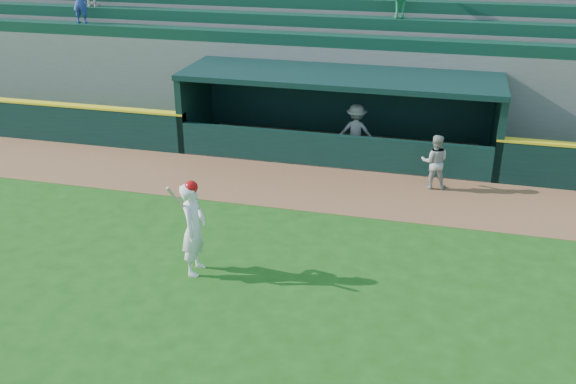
% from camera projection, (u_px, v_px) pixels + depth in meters
% --- Properties ---
extents(ground, '(120.00, 120.00, 0.00)m').
position_uv_depth(ground, '(268.00, 282.00, 12.91)').
color(ground, '#1A4D13').
rests_on(ground, ground).
extents(warning_track, '(40.00, 3.00, 0.01)m').
position_uv_depth(warning_track, '(319.00, 188.00, 17.24)').
color(warning_track, brown).
rests_on(warning_track, ground).
extents(dugout_player_front, '(0.77, 0.62, 1.49)m').
position_uv_depth(dugout_player_front, '(435.00, 162.00, 16.98)').
color(dugout_player_front, '#A3A29D').
rests_on(dugout_player_front, ground).
extents(dugout_player_inside, '(1.10, 0.67, 1.66)m').
position_uv_depth(dugout_player_inside, '(356.00, 132.00, 18.99)').
color(dugout_player_inside, gray).
rests_on(dugout_player_inside, ground).
extents(dugout, '(9.40, 2.80, 2.46)m').
position_uv_depth(dugout, '(341.00, 107.00, 19.44)').
color(dugout, '#62625D').
rests_on(dugout, ground).
extents(stands, '(34.50, 6.25, 7.54)m').
position_uv_depth(stands, '(364.00, 44.00, 23.06)').
color(stands, slate).
rests_on(stands, ground).
extents(batter_at_plate, '(0.59, 0.81, 2.05)m').
position_uv_depth(batter_at_plate, '(194.00, 228.00, 12.89)').
color(batter_at_plate, white).
rests_on(batter_at_plate, ground).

